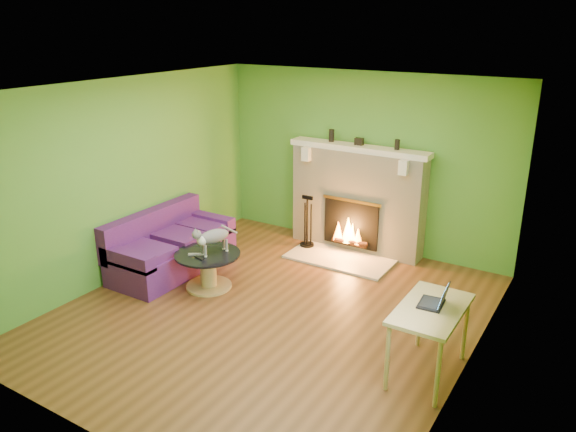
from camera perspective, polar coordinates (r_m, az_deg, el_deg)
name	(u,v)px	position (r m, az deg, el deg)	size (l,w,h in m)	color
floor	(271,312)	(6.73, -1.74, -9.74)	(5.00, 5.00, 0.00)	brown
ceiling	(268,89)	(5.92, -2.00, 12.81)	(5.00, 5.00, 0.00)	white
wall_back	(364,162)	(8.32, 7.72, 5.49)	(5.00, 5.00, 0.00)	#4F9932
wall_front	(86,299)	(4.50, -19.87, -7.95)	(5.00, 5.00, 0.00)	#4F9932
wall_left	(126,179)	(7.63, -16.13, 3.61)	(5.00, 5.00, 0.00)	#4F9932
wall_right	(477,250)	(5.37, 18.61, -3.29)	(5.00, 5.00, 0.00)	#4F9932
window_frame	(449,259)	(4.47, 16.02, -4.19)	(1.20, 1.20, 0.00)	silver
window_pane	(448,258)	(4.47, 15.93, -4.17)	(1.06, 1.06, 0.00)	white
fireplace	(357,199)	(8.30, 7.03, 1.69)	(2.10, 0.46, 1.58)	beige
hearth	(340,259)	(8.13, 5.27, -4.34)	(1.50, 0.75, 0.03)	beige
mantel	(359,148)	(8.08, 7.19, 6.85)	(2.10, 0.28, 0.08)	silver
sofa	(170,247)	(7.88, -11.91, -3.15)	(0.85, 1.79, 0.81)	#4C1A64
coffee_table	(208,268)	(7.27, -8.12, -5.22)	(0.84, 0.84, 0.47)	tan
desk	(431,316)	(5.53, 14.29, -9.78)	(0.57, 0.98, 0.73)	tan
cat	(214,239)	(7.10, -7.51, -2.37)	(0.22, 0.61, 0.38)	slate
remote_silver	(195,254)	(7.16, -9.42, -3.85)	(0.17, 0.04, 0.02)	gray
remote_black	(199,258)	(7.05, -9.00, -4.23)	(0.16, 0.04, 0.02)	black
laptop	(432,294)	(5.49, 14.42, -7.70)	(0.26, 0.29, 0.22)	black
fire_tools	(307,221)	(8.37, 1.97, -0.50)	(0.21, 0.21, 0.79)	black
mantel_vase_left	(331,135)	(8.27, 4.44, 8.16)	(0.08, 0.08, 0.18)	black
mantel_vase_right	(397,145)	(7.88, 11.03, 7.13)	(0.07, 0.07, 0.14)	black
mantel_box	(359,142)	(8.09, 7.24, 7.52)	(0.12, 0.08, 0.10)	black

